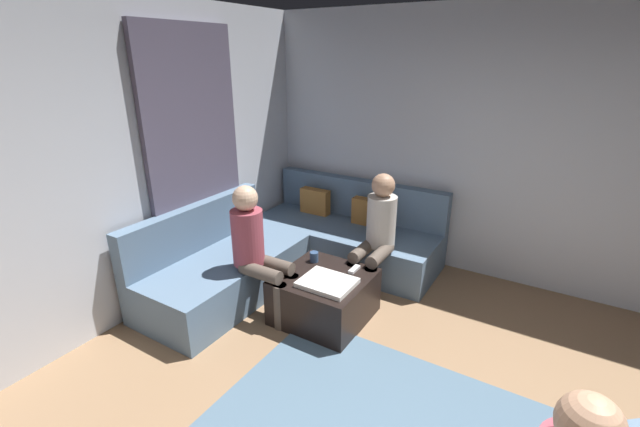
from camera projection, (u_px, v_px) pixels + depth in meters
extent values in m
cube|color=silver|center=(540.00, 154.00, 3.97)|extent=(6.00, 0.12, 2.70)
cube|color=silver|center=(49.00, 184.00, 3.06)|extent=(0.12, 6.00, 2.70)
cube|color=#595166|center=(196.00, 162.00, 4.09)|extent=(0.06, 1.10, 2.50)
cube|color=slate|center=(344.00, 243.00, 4.82)|extent=(2.10, 0.85, 0.42)
cube|color=slate|center=(359.00, 198.00, 4.95)|extent=(2.10, 0.14, 0.45)
cube|color=slate|center=(225.00, 276.00, 4.11)|extent=(0.85, 1.70, 0.42)
cube|color=slate|center=(195.00, 227.00, 4.13)|extent=(0.14, 1.70, 0.45)
cube|color=#B27233|center=(315.00, 204.00, 5.09)|extent=(0.36, 0.12, 0.36)
cube|color=#B27233|center=(368.00, 214.00, 4.74)|extent=(0.36, 0.12, 0.36)
cube|color=black|center=(324.00, 296.00, 3.76)|extent=(0.76, 0.76, 0.42)
cube|color=white|center=(327.00, 283.00, 3.53)|extent=(0.44, 0.36, 0.04)
cylinder|color=#334C72|center=(314.00, 257.00, 3.92)|extent=(0.08, 0.08, 0.10)
cube|color=white|center=(354.00, 269.00, 3.77)|extent=(0.05, 0.15, 0.02)
cylinder|color=brown|center=(370.00, 290.00, 3.87)|extent=(0.12, 0.12, 0.42)
cylinder|color=brown|center=(352.00, 284.00, 3.96)|extent=(0.12, 0.12, 0.42)
cylinder|color=brown|center=(380.00, 255.00, 3.93)|extent=(0.12, 0.40, 0.12)
cylinder|color=brown|center=(363.00, 250.00, 4.02)|extent=(0.12, 0.40, 0.12)
cylinder|color=beige|center=(381.00, 221.00, 4.05)|extent=(0.28, 0.28, 0.50)
sphere|color=tan|center=(383.00, 185.00, 3.92)|extent=(0.22, 0.22, 0.22)
cylinder|color=brown|center=(293.00, 297.00, 3.76)|extent=(0.12, 0.12, 0.42)
cylinder|color=brown|center=(280.00, 306.00, 3.61)|extent=(0.12, 0.12, 0.42)
cylinder|color=brown|center=(273.00, 264.00, 3.76)|extent=(0.40, 0.12, 0.12)
cylinder|color=brown|center=(261.00, 273.00, 3.61)|extent=(0.40, 0.12, 0.12)
cylinder|color=#993F4C|center=(248.00, 237.00, 3.69)|extent=(0.28, 0.28, 0.50)
sphere|color=#D8AD8C|center=(245.00, 198.00, 3.57)|extent=(0.22, 0.22, 0.22)
sphere|color=tan|center=(590.00, 425.00, 1.42)|extent=(0.22, 0.22, 0.22)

